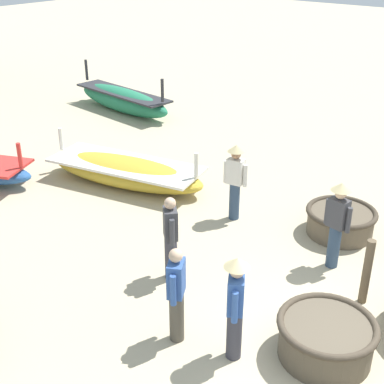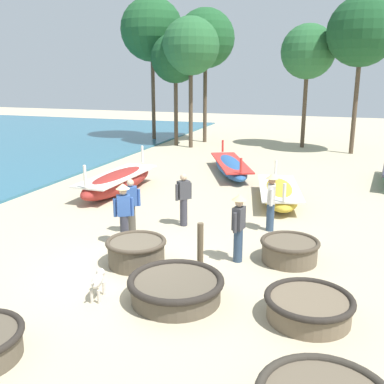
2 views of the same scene
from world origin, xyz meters
name	(u,v)px [view 1 (image 1 of 2)]	position (x,y,z in m)	size (l,w,h in m)	color
ground_plane	(341,365)	(0.00, 0.00, 0.00)	(80.00, 80.00, 0.00)	#BCAD8C
coracle_beside_post	(340,221)	(3.41, 1.63, 0.30)	(1.41, 1.41, 0.55)	brown
coracle_center	(326,337)	(0.02, 0.28, 0.33)	(1.43, 1.43, 0.62)	brown
long_boat_ochre_hull	(123,100)	(6.49, 10.96, 0.42)	(1.30, 4.38, 1.47)	#237551
long_boat_red_hull	(126,171)	(2.41, 6.71, 0.33)	(2.15, 4.29, 1.13)	gold
fisherman_hauling	(235,177)	(2.61, 3.67, 0.96)	(0.36, 0.52, 1.67)	#2D425B
fisherman_standing_right	(176,293)	(-1.03, 2.17, 0.84)	(0.47, 0.36, 1.57)	#4C473D
fisherman_standing_left	(337,220)	(2.24, 1.23, 0.96)	(0.36, 0.52, 1.67)	#2D425B
fisherman_with_hat	(236,302)	(-0.80, 1.29, 0.96)	(0.47, 0.36, 1.67)	#383842
fisherman_by_coracle	(171,236)	(0.12, 3.27, 0.84)	(0.39, 0.42, 1.57)	#383842
mooring_post_mid_beach	(367,272)	(1.58, 0.36, 0.59)	(0.14, 0.14, 1.17)	brown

